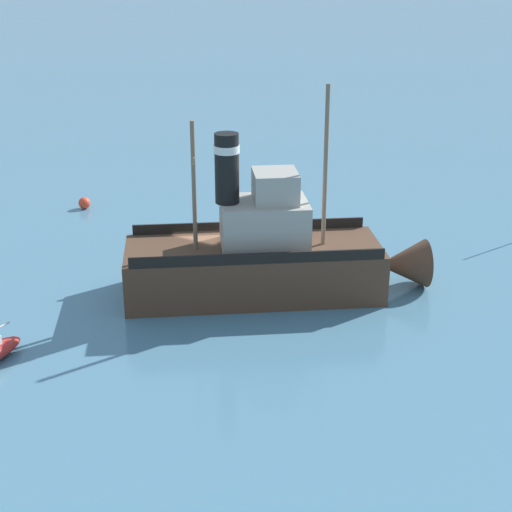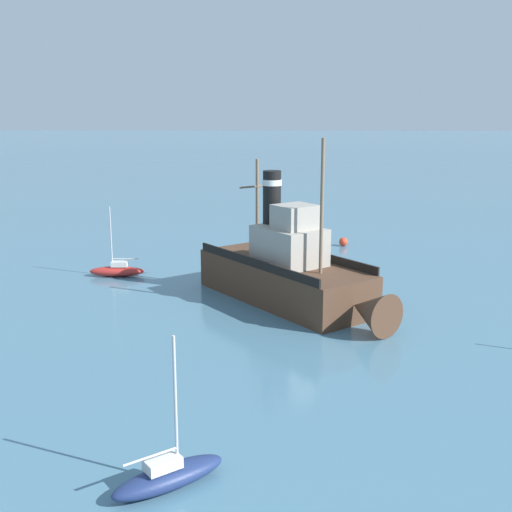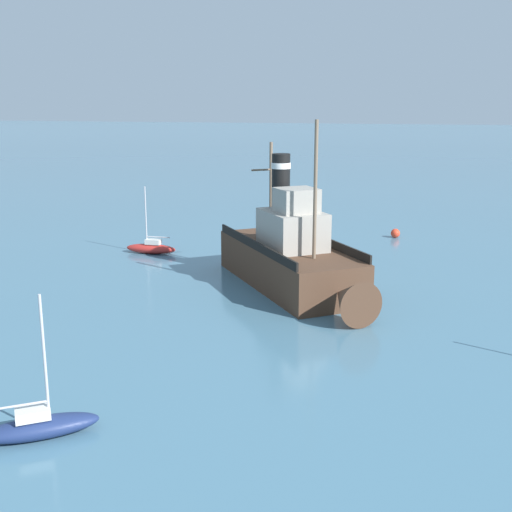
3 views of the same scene
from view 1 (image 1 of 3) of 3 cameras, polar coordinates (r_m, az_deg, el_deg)
The scene contains 3 objects.
ground_plane at distance 39.45m, azimuth -3.49°, elevation -1.55°, with size 600.00×600.00×0.00m, color #477289.
old_tugboat at distance 36.97m, azimuth 0.77°, elevation -0.08°, with size 11.53×13.42×9.90m.
mooring_buoy at distance 50.77m, azimuth -12.37°, elevation 3.79°, with size 0.74×0.74×0.74m, color red.
Camera 1 is at (29.35, 21.28, 15.55)m, focal length 55.00 mm.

